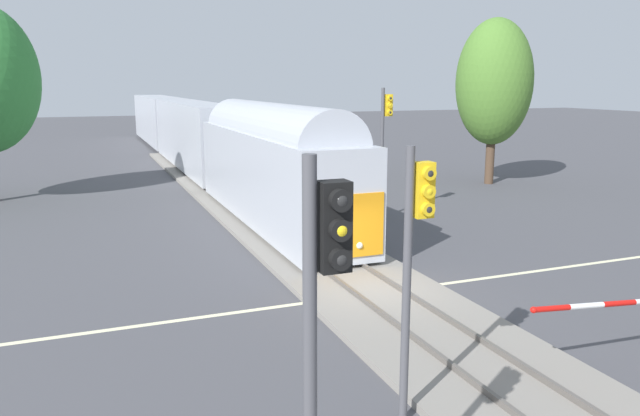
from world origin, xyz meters
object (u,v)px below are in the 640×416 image
(commuter_train, at_px, (195,133))
(traffic_signal_near_left, at_px, (322,321))
(traffic_signal_far_side, at_px, (385,132))
(maple_right_background, at_px, (494,83))
(traffic_signal_median, at_px, (415,242))

(commuter_train, bearing_deg, traffic_signal_near_left, -98.13)
(traffic_signal_far_side, distance_m, maple_right_background, 12.99)
(traffic_signal_far_side, height_order, maple_right_background, maple_right_background)
(traffic_signal_median, relative_size, maple_right_background, 0.51)
(commuter_train, bearing_deg, traffic_signal_median, -93.93)
(traffic_signal_far_side, bearing_deg, commuter_train, 105.03)
(commuter_train, relative_size, traffic_signal_near_left, 10.42)
(commuter_train, height_order, traffic_signal_far_side, traffic_signal_far_side)
(traffic_signal_median, distance_m, maple_right_background, 29.62)
(traffic_signal_median, bearing_deg, traffic_signal_far_side, 64.33)
(commuter_train, xyz_separation_m, traffic_signal_far_side, (5.31, -19.76, 1.34))
(traffic_signal_median, bearing_deg, traffic_signal_near_left, -133.08)
(maple_right_background, bearing_deg, commuter_train, 141.02)
(commuter_train, relative_size, traffic_signal_far_side, 9.55)
(traffic_signal_near_left, bearing_deg, traffic_signal_far_side, 60.80)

